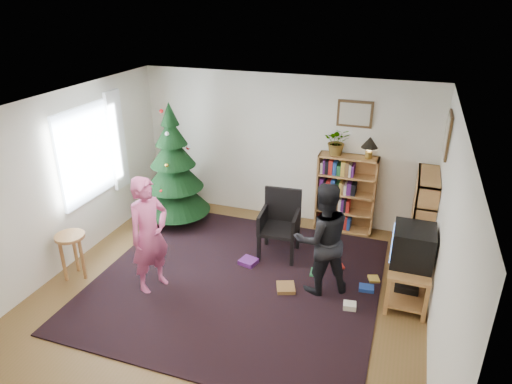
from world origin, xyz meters
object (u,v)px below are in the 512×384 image
(picture_back, at_px, (355,114))
(stool, at_px, (71,245))
(person_standing, at_px, (149,235))
(armchair, at_px, (281,220))
(table_lamp, at_px, (370,144))
(bookshelf_back, at_px, (346,193))
(potted_plant, at_px, (337,141))
(person_by_chair, at_px, (322,239))
(christmas_tree, at_px, (174,175))
(crt_tv, at_px, (413,246))
(bookshelf_right, at_px, (423,215))
(picture_right, at_px, (448,135))
(tv_stand, at_px, (408,277))

(picture_back, relative_size, stool, 0.82)
(stool, height_order, person_standing, person_standing)
(picture_back, distance_m, armchair, 2.02)
(table_lamp, bearing_deg, picture_back, 154.47)
(bookshelf_back, bearing_deg, potted_plant, 180.00)
(picture_back, height_order, stool, picture_back)
(person_by_chair, bearing_deg, christmas_tree, -51.28)
(armchair, bearing_deg, christmas_tree, 164.59)
(crt_tv, xyz_separation_m, person_by_chair, (-1.11, -0.18, -0.01))
(table_lamp, bearing_deg, christmas_tree, -167.51)
(bookshelf_right, distance_m, stool, 5.05)
(picture_right, height_order, christmas_tree, picture_right)
(tv_stand, bearing_deg, armchair, 163.19)
(person_standing, xyz_separation_m, person_by_chair, (2.14, 0.68, -0.03))
(crt_tv, distance_m, person_standing, 3.36)
(potted_plant, bearing_deg, picture_back, 31.84)
(armchair, bearing_deg, bookshelf_right, 13.38)
(bookshelf_right, height_order, tv_stand, bookshelf_right)
(picture_back, xyz_separation_m, person_standing, (-2.18, -2.64, -1.15))
(christmas_tree, xyz_separation_m, bookshelf_right, (3.99, 0.25, -0.21))
(picture_back, bearing_deg, stool, -140.29)
(picture_back, relative_size, crt_tv, 1.00)
(picture_right, bearing_deg, armchair, -167.24)
(bookshelf_right, distance_m, person_standing, 3.95)
(tv_stand, distance_m, armchair, 1.97)
(tv_stand, bearing_deg, potted_plant, 128.15)
(stool, bearing_deg, person_standing, 7.15)
(picture_right, bearing_deg, bookshelf_back, 156.27)
(bookshelf_right, bearing_deg, potted_plant, 72.81)
(picture_right, height_order, table_lamp, picture_right)
(bookshelf_back, height_order, bookshelf_right, same)
(tv_stand, relative_size, person_standing, 0.57)
(bookshelf_right, relative_size, armchair, 1.28)
(crt_tv, relative_size, person_standing, 0.34)
(picture_right, relative_size, crt_tv, 1.09)
(picture_right, xyz_separation_m, table_lamp, (-1.04, 0.59, -0.41))
(bookshelf_right, bearing_deg, person_standing, 121.51)
(person_by_chair, bearing_deg, stool, -14.81)
(crt_tv, bearing_deg, bookshelf_right, 84.17)
(tv_stand, relative_size, armchair, 0.90)
(picture_back, relative_size, tv_stand, 0.60)
(picture_back, relative_size, potted_plant, 1.23)
(person_standing, bearing_deg, person_by_chair, -50.74)
(picture_right, xyz_separation_m, tv_stand, (-0.26, -1.05, -1.62))
(picture_right, xyz_separation_m, armchair, (-2.13, -0.48, -1.40))
(bookshelf_back, bearing_deg, picture_right, -23.73)
(table_lamp, bearing_deg, stool, -143.92)
(person_by_chair, bearing_deg, crt_tv, 160.57)
(picture_right, xyz_separation_m, stool, (-4.67, -2.06, -1.43))
(stool, bearing_deg, tv_stand, 12.85)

